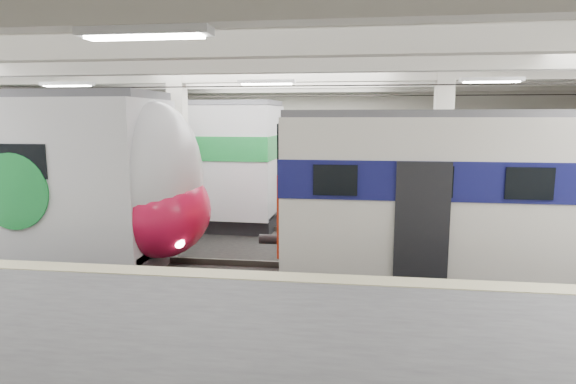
# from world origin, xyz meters

# --- Properties ---
(station_hall) EXTENTS (36.00, 24.00, 5.75)m
(station_hall) POSITION_xyz_m (0.00, -1.74, 3.24)
(station_hall) COLOR black
(station_hall) RESTS_ON ground
(older_rer) EXTENTS (12.36, 2.73, 4.13)m
(older_rer) POSITION_xyz_m (6.92, 0.00, 2.17)
(older_rer) COLOR silver
(older_rer) RESTS_ON ground
(far_train) EXTENTS (14.37, 3.50, 4.54)m
(far_train) POSITION_xyz_m (-7.36, 5.50, 2.35)
(far_train) COLOR silver
(far_train) RESTS_ON ground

